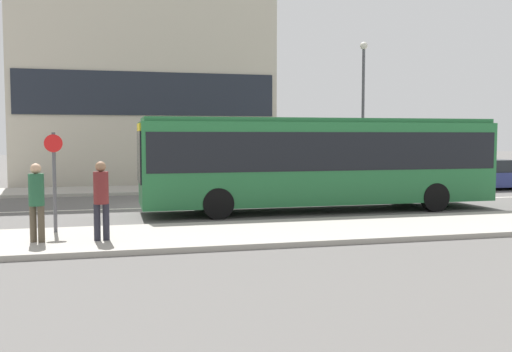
{
  "coord_description": "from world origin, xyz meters",
  "views": [
    {
      "loc": [
        -1.7,
        -20.17,
        2.54
      ],
      "look_at": [
        2.9,
        -1.8,
        1.19
      ],
      "focal_mm": 40.0,
      "sensor_mm": 36.0,
      "label": 1
    }
  ],
  "objects_px": {
    "city_bus": "(319,158)",
    "pedestrian_down_pavement": "(101,195)",
    "pedestrian_near_stop": "(36,197)",
    "parked_car_0": "(486,175)",
    "street_lamp": "(363,98)",
    "bus_stop_sign": "(54,174)"
  },
  "relations": [
    {
      "from": "city_bus",
      "to": "pedestrian_down_pavement",
      "type": "relative_size",
      "value": 6.54
    },
    {
      "from": "pedestrian_near_stop",
      "to": "pedestrian_down_pavement",
      "type": "height_order",
      "value": "pedestrian_down_pavement"
    },
    {
      "from": "city_bus",
      "to": "parked_car_0",
      "type": "height_order",
      "value": "city_bus"
    },
    {
      "from": "street_lamp",
      "to": "city_bus",
      "type": "bearing_deg",
      "value": -123.83
    },
    {
      "from": "pedestrian_down_pavement",
      "to": "bus_stop_sign",
      "type": "relative_size",
      "value": 0.73
    },
    {
      "from": "street_lamp",
      "to": "bus_stop_sign",
      "type": "bearing_deg",
      "value": -141.19
    },
    {
      "from": "pedestrian_near_stop",
      "to": "bus_stop_sign",
      "type": "distance_m",
      "value": 1.42
    },
    {
      "from": "pedestrian_near_stop",
      "to": "street_lamp",
      "type": "xyz_separation_m",
      "value": [
        13.38,
        11.87,
        3.17
      ]
    },
    {
      "from": "pedestrian_near_stop",
      "to": "street_lamp",
      "type": "distance_m",
      "value": 18.17
    },
    {
      "from": "city_bus",
      "to": "parked_car_0",
      "type": "distance_m",
      "value": 11.72
    },
    {
      "from": "parked_car_0",
      "to": "street_lamp",
      "type": "bearing_deg",
      "value": 159.47
    },
    {
      "from": "parked_car_0",
      "to": "pedestrian_down_pavement",
      "type": "bearing_deg",
      "value": -150.2
    },
    {
      "from": "city_bus",
      "to": "bus_stop_sign",
      "type": "bearing_deg",
      "value": -161.92
    },
    {
      "from": "city_bus",
      "to": "parked_car_0",
      "type": "relative_size",
      "value": 2.56
    },
    {
      "from": "parked_car_0",
      "to": "bus_stop_sign",
      "type": "xyz_separation_m",
      "value": [
        -18.54,
        -8.52,
        0.93
      ]
    },
    {
      "from": "parked_car_0",
      "to": "pedestrian_down_pavement",
      "type": "height_order",
      "value": "pedestrian_down_pavement"
    },
    {
      "from": "pedestrian_down_pavement",
      "to": "street_lamp",
      "type": "height_order",
      "value": "street_lamp"
    },
    {
      "from": "city_bus",
      "to": "bus_stop_sign",
      "type": "xyz_separation_m",
      "value": [
        -8.17,
        -3.17,
        -0.2
      ]
    },
    {
      "from": "street_lamp",
      "to": "pedestrian_down_pavement",
      "type": "bearing_deg",
      "value": -134.95
    },
    {
      "from": "city_bus",
      "to": "bus_stop_sign",
      "type": "relative_size",
      "value": 4.79
    },
    {
      "from": "parked_car_0",
      "to": "bus_stop_sign",
      "type": "bearing_deg",
      "value": -155.32
    },
    {
      "from": "pedestrian_near_stop",
      "to": "bus_stop_sign",
      "type": "relative_size",
      "value": 0.72
    }
  ]
}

